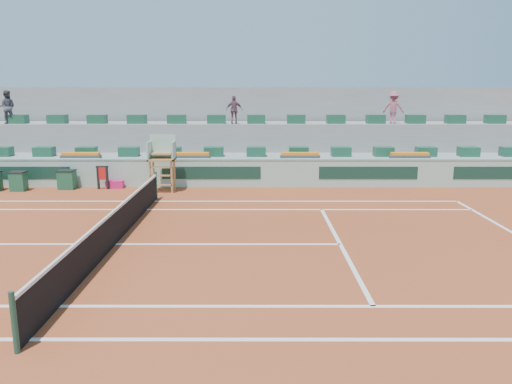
{
  "coord_description": "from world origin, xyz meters",
  "views": [
    {
      "loc": [
        4.02,
        -13.57,
        4.37
      ],
      "look_at": [
        4.0,
        2.5,
        1.0
      ],
      "focal_mm": 35.0,
      "sensor_mm": 36.0,
      "label": 1
    }
  ],
  "objects": [
    {
      "name": "seat_row_upper",
      "position": [
        0.0,
        11.7,
        2.82
      ],
      "size": [
        32.9,
        0.6,
        0.44
      ],
      "color": "#1A4E34",
      "rests_on": "seating_tier_upper"
    },
    {
      "name": "flower_planters",
      "position": [
        -1.5,
        9.0,
        1.33
      ],
      "size": [
        26.8,
        0.36,
        0.28
      ],
      "color": "#454545",
      "rests_on": "seating_tier_lower"
    },
    {
      "name": "seat_row_lower",
      "position": [
        0.0,
        9.8,
        1.42
      ],
      "size": [
        32.9,
        0.6,
        0.44
      ],
      "color": "#1A4E34",
      "rests_on": "seating_tier_lower"
    },
    {
      "name": "spectator_left",
      "position": [
        -8.4,
        11.55,
        3.42
      ],
      "size": [
        0.92,
        0.79,
        1.65
      ],
      "primitive_type": "imported",
      "rotation": [
        0.0,
        0.0,
        3.38
      ],
      "color": "#464752",
      "rests_on": "seating_tier_upper"
    },
    {
      "name": "spectator_mid",
      "position": [
        2.91,
        11.41,
        3.29
      ],
      "size": [
        0.83,
        0.4,
        1.39
      ],
      "primitive_type": "imported",
      "rotation": [
        0.0,
        0.0,
        3.21
      ],
      "color": "#6B4757",
      "rests_on": "seating_tier_upper"
    },
    {
      "name": "towel_rack",
      "position": [
        -2.72,
        7.88,
        0.6
      ],
      "size": [
        0.54,
        0.09,
        1.03
      ],
      "color": "black",
      "rests_on": "ground"
    },
    {
      "name": "tennis_net",
      "position": [
        0.0,
        0.0,
        0.53
      ],
      "size": [
        0.1,
        11.97,
        1.1
      ],
      "color": "black",
      "rests_on": "ground"
    },
    {
      "name": "seating_tier_upper",
      "position": [
        0.0,
        12.3,
        1.3
      ],
      "size": [
        36.0,
        2.4,
        2.6
      ],
      "primitive_type": "cube",
      "color": "#959593",
      "rests_on": "ground"
    },
    {
      "name": "stadium_back_wall",
      "position": [
        0.0,
        13.9,
        2.2
      ],
      "size": [
        36.0,
        0.4,
        4.4
      ],
      "primitive_type": "cube",
      "color": "#959593",
      "rests_on": "ground"
    },
    {
      "name": "seating_tier_lower",
      "position": [
        0.0,
        10.7,
        0.6
      ],
      "size": [
        36.0,
        4.0,
        1.2
      ],
      "primitive_type": "cube",
      "color": "#959593",
      "rests_on": "ground"
    },
    {
      "name": "advertising_hoarding",
      "position": [
        0.02,
        8.5,
        0.63
      ],
      "size": [
        36.0,
        0.34,
        1.26
      ],
      "color": "#99C1B0",
      "rests_on": "ground"
    },
    {
      "name": "player_bag",
      "position": [
        -2.27,
        8.11,
        0.17
      ],
      "size": [
        0.77,
        0.34,
        0.34
      ],
      "primitive_type": "cube",
      "color": "#D81C6C",
      "rests_on": "ground"
    },
    {
      "name": "umpire_chair",
      "position": [
        0.0,
        7.5,
        1.54
      ],
      "size": [
        1.1,
        0.9,
        2.4
      ],
      "color": "#9F723C",
      "rests_on": "ground"
    },
    {
      "name": "court_lines",
      "position": [
        0.0,
        0.0,
        0.01
      ],
      "size": [
        23.89,
        11.09,
        0.01
      ],
      "color": "white",
      "rests_on": "ground"
    },
    {
      "name": "spectator_right",
      "position": [
        10.87,
        11.7,
        3.39
      ],
      "size": [
        1.17,
        0.93,
        1.59
      ],
      "primitive_type": "imported",
      "rotation": [
        0.0,
        0.0,
        2.77
      ],
      "color": "#A25163",
      "rests_on": "seating_tier_upper"
    },
    {
      "name": "ground",
      "position": [
        0.0,
        0.0,
        0.0
      ],
      "size": [
        90.0,
        90.0,
        0.0
      ],
      "primitive_type": "plane",
      "color": "#8F391B",
      "rests_on": "ground"
    },
    {
      "name": "drink_cooler_a",
      "position": [
        -4.31,
        7.93,
        0.42
      ],
      "size": [
        0.72,
        0.62,
        0.84
      ],
      "color": "#1A4E33",
      "rests_on": "ground"
    },
    {
      "name": "drink_cooler_b",
      "position": [
        -6.25,
        7.54,
        0.42
      ],
      "size": [
        0.64,
        0.55,
        0.84
      ],
      "color": "#1A4E33",
      "rests_on": "ground"
    }
  ]
}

